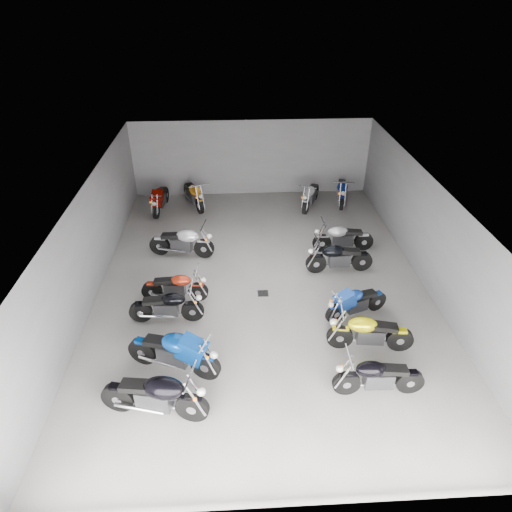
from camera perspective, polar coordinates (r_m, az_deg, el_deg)
The scene contains 20 objects.
ground at distance 14.22m, azimuth 0.74°, elevation -3.51°, with size 14.00×14.00×0.00m, color #A19E99.
wall_back at distance 19.75m, azimuth -0.59°, elevation 12.16°, with size 10.00×0.10×3.20m, color slate.
wall_left at distance 13.98m, azimuth -20.13°, elevation 1.42°, with size 0.10×14.00×3.20m, color slate.
wall_right at distance 14.55m, azimuth 20.85°, elevation 2.49°, with size 0.10×14.00×3.20m, color slate.
ceiling at distance 12.65m, azimuth 0.84°, elevation 8.50°, with size 10.00×14.00×0.04m, color black.
drain_grate at distance 13.81m, azimuth 0.88°, elevation -4.69°, with size 0.32×0.32×0.01m, color black.
motorcycle_left_a at distance 10.36m, azimuth -12.48°, elevation -16.69°, with size 2.38×0.71×1.06m.
motorcycle_left_b at distance 11.21m, azimuth -10.18°, elevation -11.76°, with size 2.29×1.01×1.05m.
motorcycle_left_c at distance 12.75m, azimuth -11.05°, elevation -6.18°, with size 2.06×0.41×0.90m.
motorcycle_left_d at distance 13.50m, azimuth -10.04°, elevation -3.78°, with size 1.96×0.43×0.86m.
motorcycle_left_f at distance 15.56m, azimuth -9.21°, elevation 1.75°, with size 2.22×0.60×0.98m.
motorcycle_right_a at distance 10.95m, azimuth 14.99°, elevation -14.35°, with size 2.09×0.41×0.92m.
motorcycle_right_b at distance 11.99m, azimuth 13.99°, elevation -9.26°, with size 2.18×0.50×0.96m.
motorcycle_right_c at distance 12.99m, azimuth 12.41°, elevation -5.69°, with size 1.87×0.84×0.86m.
motorcycle_right_e at distance 14.78m, azimuth 10.29°, elevation -0.17°, with size 2.17×0.44×0.95m.
motorcycle_right_f at distance 15.96m, azimuth 10.76°, elevation 2.28°, with size 2.12×0.42×0.93m.
motorcycle_back_a at distance 18.93m, azimuth -11.90°, elevation 7.03°, with size 0.50×2.14×0.94m.
motorcycle_back_b at distance 19.05m, azimuth -7.80°, elevation 7.65°, with size 0.97×2.10×0.97m.
motorcycle_back_e at distance 18.99m, azimuth 6.84°, elevation 7.57°, with size 1.00×2.01×0.94m.
motorcycle_back_f at distance 19.57m, azimuth 10.68°, elevation 8.03°, with size 0.61×2.17×0.96m.
Camera 1 is at (-0.82, -11.60, 8.19)m, focal length 32.00 mm.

